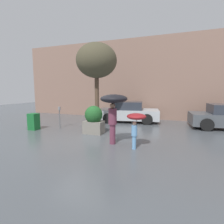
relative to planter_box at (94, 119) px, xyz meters
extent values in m
plane|color=#51565B|center=(-0.01, -0.97, -0.73)|extent=(40.00, 40.00, 0.00)
cube|color=#8C6B5B|center=(-0.01, 5.53, 2.27)|extent=(18.00, 0.30, 6.00)
cube|color=gray|center=(0.00, 0.00, -0.42)|extent=(0.97, 0.63, 0.63)
sphere|color=#1E5123|center=(0.00, 0.00, 0.23)|extent=(0.89, 0.89, 0.89)
cylinder|color=brown|center=(1.48, -1.27, -0.33)|extent=(0.24, 0.24, 0.81)
cylinder|color=brown|center=(1.48, -1.27, 0.40)|extent=(0.34, 0.34, 0.64)
sphere|color=#997056|center=(1.48, -1.27, 0.83)|extent=(0.22, 0.22, 0.22)
cylinder|color=#4C4C51|center=(1.58, -1.39, 0.77)|extent=(0.02, 0.02, 0.69)
ellipsoid|color=black|center=(1.58, -1.39, 1.12)|extent=(1.06, 1.06, 0.34)
cylinder|color=#669ED1|center=(2.45, -1.58, -0.48)|extent=(0.15, 0.15, 0.50)
cylinder|color=#669ED1|center=(2.45, -1.58, -0.03)|extent=(0.21, 0.21, 0.40)
sphere|color=tan|center=(2.45, -1.58, 0.24)|extent=(0.14, 0.14, 0.14)
cylinder|color=#4C4C51|center=(2.51, -1.50, 0.24)|extent=(0.02, 0.02, 0.50)
ellipsoid|color=maroon|center=(2.51, -1.50, 0.49)|extent=(0.71, 0.71, 0.23)
cube|color=#B7BCC1|center=(0.75, 3.82, -0.21)|extent=(4.31, 2.48, 0.67)
cube|color=#2D333D|center=(0.75, 3.82, 0.39)|extent=(2.06, 1.82, 0.53)
cylinder|color=black|center=(-0.33, 2.72, -0.39)|extent=(0.71, 0.34, 0.68)
cylinder|color=black|center=(-0.64, 4.48, -0.39)|extent=(0.71, 0.34, 0.68)
cylinder|color=black|center=(2.15, 3.16, -0.39)|extent=(0.71, 0.34, 0.68)
cylinder|color=black|center=(1.83, 4.93, -0.39)|extent=(0.71, 0.34, 0.68)
cylinder|color=black|center=(5.42, 2.60, -0.39)|extent=(0.70, 0.30, 0.68)
cylinder|color=black|center=(5.22, 4.39, -0.39)|extent=(0.70, 0.30, 0.68)
cylinder|color=brown|center=(-0.55, 1.54, 0.87)|extent=(0.25, 0.25, 3.21)
ellipsoid|color=#4C4733|center=(-0.55, 1.54, 3.12)|extent=(2.33, 2.33, 1.98)
cylinder|color=#595B60|center=(-2.44, 0.49, -0.22)|extent=(0.05, 0.05, 1.03)
cylinder|color=gray|center=(-2.44, 0.49, 0.40)|extent=(0.14, 0.14, 0.20)
cube|color=#19662D|center=(-3.49, -0.41, -0.28)|extent=(0.50, 0.44, 0.90)
camera|label=1|loc=(3.91, -7.75, 1.47)|focal=28.00mm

